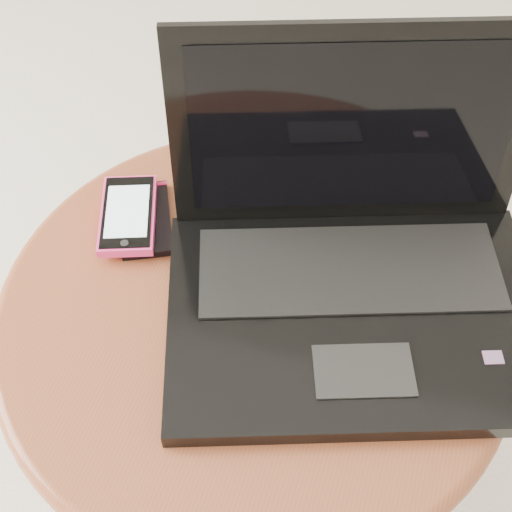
% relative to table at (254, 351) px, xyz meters
% --- Properties ---
extents(table, '(0.56, 0.56, 0.44)m').
position_rel_table_xyz_m(table, '(0.00, 0.00, 0.00)').
color(table, brown).
rests_on(table, ground).
extents(laptop, '(0.46, 0.41, 0.25)m').
position_rel_table_xyz_m(laptop, '(0.09, 0.05, 0.14)').
color(laptop, black).
rests_on(laptop, table).
extents(phone_black, '(0.10, 0.12, 0.01)m').
position_rel_table_xyz_m(phone_black, '(-0.16, 0.07, 0.10)').
color(phone_black, black).
rests_on(phone_black, table).
extents(phone_pink, '(0.10, 0.13, 0.01)m').
position_rel_table_xyz_m(phone_pink, '(-0.17, 0.06, 0.11)').
color(phone_pink, '#F0327D').
rests_on(phone_pink, phone_black).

